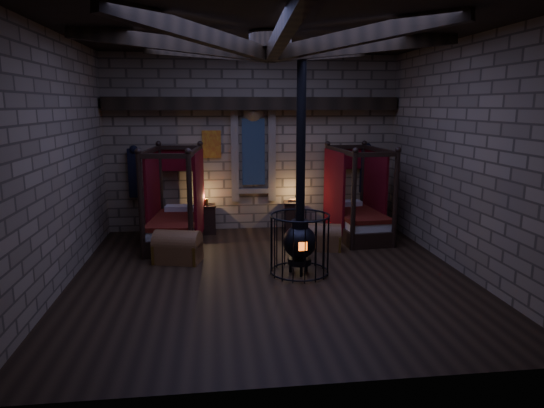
{
  "coord_description": "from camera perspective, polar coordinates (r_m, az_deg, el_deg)",
  "views": [
    {
      "loc": [
        -0.98,
        -8.22,
        3.02
      ],
      "look_at": [
        0.1,
        0.6,
        1.2
      ],
      "focal_mm": 32.0,
      "sensor_mm": 36.0,
      "label": 1
    }
  ],
  "objects": [
    {
      "name": "room",
      "position": [
        8.4,
        -0.29,
        16.53
      ],
      "size": [
        7.02,
        7.02,
        4.29
      ],
      "color": "black",
      "rests_on": "ground"
    },
    {
      "name": "nightstand_left",
      "position": [
        11.65,
        -7.69,
        -1.73
      ],
      "size": [
        0.46,
        0.44,
        0.85
      ],
      "rotation": [
        0.0,
        0.0,
        0.06
      ],
      "color": "black",
      "rests_on": "ground"
    },
    {
      "name": "trunk_right",
      "position": [
        10.35,
        5.93,
        -3.98
      ],
      "size": [
        0.85,
        0.63,
        0.57
      ],
      "rotation": [
        0.0,
        0.0,
        -0.2
      ],
      "color": "brown",
      "rests_on": "ground"
    },
    {
      "name": "bed_left",
      "position": [
        10.82,
        -11.27,
        -1.99
      ],
      "size": [
        1.25,
        2.11,
        2.1
      ],
      "rotation": [
        0.0,
        0.0,
        -0.1
      ],
      "color": "black",
      "rests_on": "ground"
    },
    {
      "name": "nightstand_right",
      "position": [
        11.83,
        2.47,
        -1.39
      ],
      "size": [
        0.49,
        0.47,
        0.78
      ],
      "rotation": [
        0.0,
        0.0,
        -0.11
      ],
      "color": "black",
      "rests_on": "ground"
    },
    {
      "name": "bed_right",
      "position": [
        11.42,
        9.91,
        -1.28
      ],
      "size": [
        1.18,
        2.04,
        2.06
      ],
      "rotation": [
        0.0,
        0.0,
        0.07
      ],
      "color": "black",
      "rests_on": "ground"
    },
    {
      "name": "trunk_left",
      "position": [
        9.66,
        -11.05,
        -5.07
      ],
      "size": [
        0.99,
        0.77,
        0.65
      ],
      "rotation": [
        0.0,
        0.0,
        -0.26
      ],
      "color": "brown",
      "rests_on": "ground"
    },
    {
      "name": "stove",
      "position": [
        8.76,
        3.28,
        -4.14
      ],
      "size": [
        1.07,
        1.07,
        4.05
      ],
      "rotation": [
        0.0,
        0.0,
        0.01
      ],
      "color": "black",
      "rests_on": "ground"
    }
  ]
}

